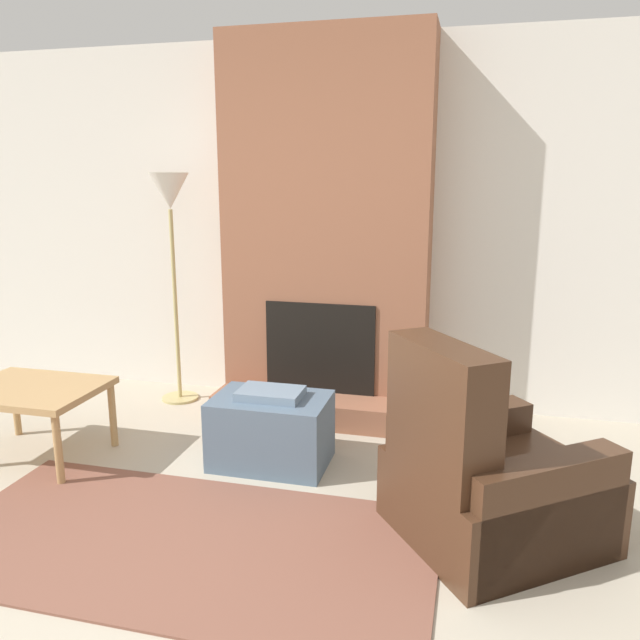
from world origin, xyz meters
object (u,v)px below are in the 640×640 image
Objects in this scene: armchair at (484,484)px; floor_lamp_left at (170,211)px; side_table at (32,395)px; ottoman at (271,429)px.

floor_lamp_left reaches higher than armchair.
armchair is 2.61m from side_table.
floor_lamp_left is (0.37, 1.14, 1.02)m from side_table.
ottoman is 0.84× the size of side_table.
ottoman is 0.58× the size of armchair.
ottoman is at bearing 10.98° from side_table.
armchair is 2.86m from floor_lamp_left.
floor_lamp_left is at bearing 21.30° from armchair.
floor_lamp_left reaches higher than ottoman.
armchair is 0.68× the size of floor_lamp_left.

